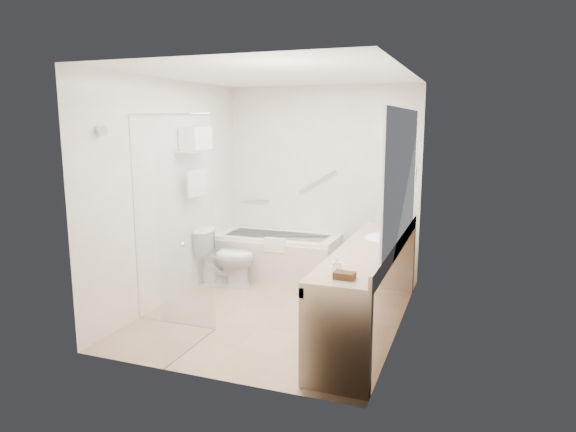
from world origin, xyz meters
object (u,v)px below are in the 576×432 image
(bathtub, at_px, (277,255))
(vanity_counter, at_px, (370,266))
(toilet, at_px, (226,257))
(water_bottle_left, at_px, (391,222))
(amenity_basket, at_px, (345,275))

(bathtub, xyz_separation_m, vanity_counter, (1.52, -1.39, 0.36))
(toilet, height_order, water_bottle_left, water_bottle_left)
(amenity_basket, height_order, water_bottle_left, water_bottle_left)
(bathtub, relative_size, water_bottle_left, 8.83)
(bathtub, distance_m, water_bottle_left, 1.80)
(water_bottle_left, bearing_deg, amenity_basket, -91.08)
(vanity_counter, distance_m, toilet, 2.14)
(toilet, relative_size, water_bottle_left, 4.02)
(bathtub, distance_m, toilet, 0.77)
(bathtub, bearing_deg, water_bottle_left, -19.18)
(vanity_counter, distance_m, water_bottle_left, 0.89)
(bathtub, distance_m, vanity_counter, 2.09)
(bathtub, height_order, water_bottle_left, water_bottle_left)
(bathtub, bearing_deg, toilet, -126.19)
(toilet, bearing_deg, amenity_basket, -143.43)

